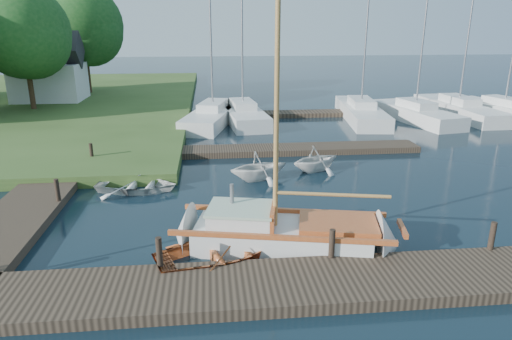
{
  "coord_description": "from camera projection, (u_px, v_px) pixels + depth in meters",
  "views": [
    {
      "loc": [
        -1.62,
        -15.61,
        6.23
      ],
      "look_at": [
        0.0,
        0.0,
        1.2
      ],
      "focal_mm": 32.0,
      "sensor_mm": 36.0,
      "label": 1
    }
  ],
  "objects": [
    {
      "name": "marina_boat_5",
      "position": [
        458.0,
        108.0,
        32.28
      ],
      "size": [
        2.47,
        9.41,
        9.98
      ],
      "rotation": [
        0.0,
        0.0,
        1.6
      ],
      "color": "silver",
      "rests_on": "ground"
    },
    {
      "name": "pontoon",
      "position": [
        371.0,
        112.0,
        32.94
      ],
      "size": [
        30.0,
        1.6,
        0.3
      ],
      "primitive_type": "cube",
      "color": "black",
      "rests_on": "ground"
    },
    {
      "name": "far_dock",
      "position": [
        282.0,
        150.0,
        23.16
      ],
      "size": [
        14.0,
        1.6,
        0.3
      ],
      "primitive_type": "cube",
      "color": "black",
      "rests_on": "ground"
    },
    {
      "name": "marina_boat_4",
      "position": [
        415.0,
        113.0,
        30.63
      ],
      "size": [
        3.65,
        8.13,
        9.67
      ],
      "rotation": [
        0.0,
        0.0,
        1.76
      ],
      "color": "silver",
      "rests_on": "ground"
    },
    {
      "name": "sailboat",
      "position": [
        287.0,
        236.0,
        13.29
      ],
      "size": [
        7.4,
        3.41,
        9.83
      ],
      "rotation": [
        0.0,
        0.0,
        -0.21
      ],
      "color": "silver",
      "rests_on": "ground"
    },
    {
      "name": "mooring_post_3",
      "position": [
        492.0,
        236.0,
        12.49
      ],
      "size": [
        0.16,
        0.16,
        0.8
      ],
      "primitive_type": "cylinder",
      "color": "black",
      "rests_on": "near_dock"
    },
    {
      "name": "mooring_post_1",
      "position": [
        159.0,
        252.0,
        11.6
      ],
      "size": [
        0.16,
        0.16,
        0.8
      ],
      "primitive_type": "cylinder",
      "color": "black",
      "rests_on": "near_dock"
    },
    {
      "name": "tender_b",
      "position": [
        259.0,
        164.0,
        18.97
      ],
      "size": [
        3.07,
        2.86,
        1.32
      ],
      "primitive_type": "imported",
      "rotation": [
        0.0,
        0.0,
        1.9
      ],
      "color": "silver",
      "rests_on": "ground"
    },
    {
      "name": "house_c",
      "position": [
        48.0,
        73.0,
        35.52
      ],
      "size": [
        5.25,
        4.0,
        5.28
      ],
      "color": "silver",
      "rests_on": "shore"
    },
    {
      "name": "dinghy",
      "position": [
        222.0,
        248.0,
        12.5
      ],
      "size": [
        4.32,
        3.68,
        0.76
      ],
      "primitive_type": "imported",
      "rotation": [
        0.0,
        0.0,
        1.91
      ],
      "color": "maroon",
      "rests_on": "ground"
    },
    {
      "name": "tender_d",
      "position": [
        316.0,
        157.0,
        20.15
      ],
      "size": [
        3.01,
        2.86,
        1.25
      ],
      "primitive_type": "imported",
      "rotation": [
        0.0,
        0.0,
        2.01
      ],
      "color": "silver",
      "rests_on": "ground"
    },
    {
      "name": "mooring_post_5",
      "position": [
        91.0,
        152.0,
        20.68
      ],
      "size": [
        0.16,
        0.16,
        0.8
      ],
      "primitive_type": "cylinder",
      "color": "black",
      "rests_on": "left_dock"
    },
    {
      "name": "tender_a",
      "position": [
        137.0,
        183.0,
        17.78
      ],
      "size": [
        3.44,
        2.7,
        0.65
      ],
      "primitive_type": "imported",
      "rotation": [
        0.0,
        0.0,
        1.41
      ],
      "color": "silver",
      "rests_on": "ground"
    },
    {
      "name": "tree_3",
      "position": [
        23.0,
        31.0,
        30.79
      ],
      "size": [
        6.41,
        6.38,
        8.74
      ],
      "color": "#332114",
      "rests_on": "shore"
    },
    {
      "name": "marina_boat_1",
      "position": [
        243.0,
        113.0,
        30.5
      ],
      "size": [
        3.01,
        8.33,
        10.82
      ],
      "rotation": [
        0.0,
        0.0,
        1.67
      ],
      "color": "silver",
      "rests_on": "ground"
    },
    {
      "name": "tree_7",
      "position": [
        83.0,
        24.0,
        38.45
      ],
      "size": [
        6.83,
        6.83,
        9.38
      ],
      "color": "#332114",
      "rests_on": "shore"
    },
    {
      "name": "marina_boat_6",
      "position": [
        504.0,
        110.0,
        31.69
      ],
      "size": [
        4.04,
        8.62,
        10.29
      ],
      "rotation": [
        0.0,
        0.0,
        1.8
      ],
      "color": "silver",
      "rests_on": "ground"
    },
    {
      "name": "left_dock",
      "position": [
        49.0,
        186.0,
        17.91
      ],
      "size": [
        2.2,
        18.0,
        0.3
      ],
      "primitive_type": "cube",
      "color": "black",
      "rests_on": "ground"
    },
    {
      "name": "ground",
      "position": [
        256.0,
        201.0,
        16.85
      ],
      "size": [
        160.0,
        160.0,
        0.0
      ],
      "primitive_type": "plane",
      "color": "black",
      "rests_on": "ground"
    },
    {
      "name": "near_dock",
      "position": [
        281.0,
        285.0,
        11.12
      ],
      "size": [
        18.0,
        2.2,
        0.3
      ],
      "primitive_type": "cube",
      "color": "black",
      "rests_on": "ground"
    },
    {
      "name": "mooring_post_2",
      "position": [
        332.0,
        244.0,
        12.05
      ],
      "size": [
        0.16,
        0.16,
        0.8
      ],
      "primitive_type": "cylinder",
      "color": "black",
      "rests_on": "near_dock"
    },
    {
      "name": "marina_boat_3",
      "position": [
        361.0,
        110.0,
        31.28
      ],
      "size": [
        3.39,
        9.52,
        12.76
      ],
      "rotation": [
        0.0,
        0.0,
        1.44
      ],
      "color": "silver",
      "rests_on": "ground"
    },
    {
      "name": "mooring_post_4",
      "position": [
        57.0,
        190.0,
        15.95
      ],
      "size": [
        0.16,
        0.16,
        0.8
      ],
      "primitive_type": "cylinder",
      "color": "black",
      "rests_on": "left_dock"
    },
    {
      "name": "marina_boat_0",
      "position": [
        213.0,
        114.0,
        30.07
      ],
      "size": [
        4.35,
        9.17,
        11.92
      ],
      "rotation": [
        0.0,
        0.0,
        1.32
      ],
      "color": "silver",
      "rests_on": "ground"
    }
  ]
}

